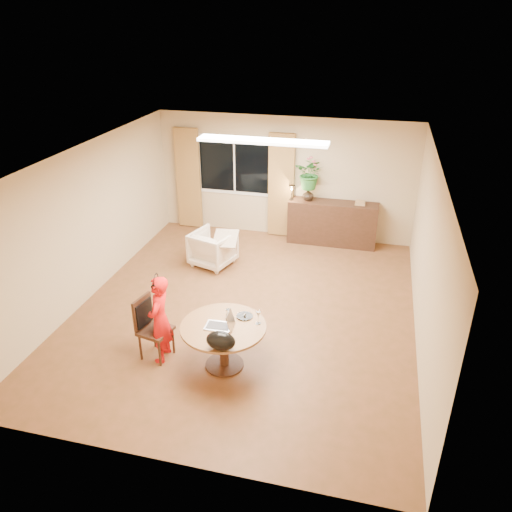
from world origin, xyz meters
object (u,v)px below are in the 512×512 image
(dining_chair, at_px, (155,329))
(dining_table, at_px, (224,334))
(sideboard, at_px, (332,223))
(child, at_px, (160,319))
(armchair, at_px, (213,248))

(dining_chair, bearing_deg, dining_table, 13.76)
(dining_table, distance_m, dining_chair, 1.01)
(sideboard, bearing_deg, child, -112.92)
(sideboard, bearing_deg, dining_table, -102.63)
(child, distance_m, sideboard, 4.93)
(dining_table, xyz_separation_m, dining_chair, (-1.00, -0.03, -0.06))
(dining_table, height_order, armchair, armchair)
(dining_table, distance_m, armchair, 3.16)
(armchair, distance_m, sideboard, 2.65)
(dining_table, height_order, dining_chair, dining_chair)
(dining_chair, xyz_separation_m, child, (0.09, -0.01, 0.19))
(child, height_order, armchair, child)
(armchair, xyz_separation_m, sideboard, (2.15, 1.55, 0.12))
(dining_chair, xyz_separation_m, sideboard, (2.01, 4.53, -0.01))
(child, xyz_separation_m, armchair, (-0.23, 2.98, -0.31))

